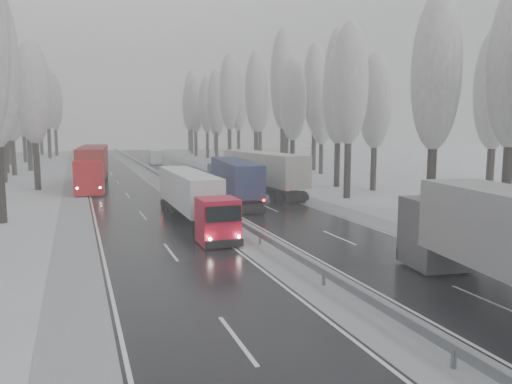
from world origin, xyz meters
TOP-DOWN VIEW (x-y plane):
  - ground at (0.00, 0.00)m, footprint 260.00×260.00m
  - carriageway_right at (5.25, 30.00)m, footprint 7.50×200.00m
  - carriageway_left at (-5.25, 30.00)m, footprint 7.50×200.00m
  - median_slush at (0.00, 30.00)m, footprint 3.00×200.00m
  - shoulder_right at (10.20, 30.00)m, footprint 2.40×200.00m
  - shoulder_left at (-10.20, 30.00)m, footprint 2.40×200.00m
  - median_guardrail at (0.00, 29.99)m, footprint 0.12×200.00m
  - tree_16 at (15.04, 15.67)m, footprint 3.60×3.60m
  - tree_17 at (24.68, 19.67)m, footprint 3.60×3.60m
  - tree_18 at (14.51, 27.03)m, footprint 3.60×3.60m
  - tree_19 at (20.02, 31.03)m, footprint 3.60×3.60m
  - tree_20 at (17.90, 35.17)m, footprint 3.60×3.60m
  - tree_21 at (20.12, 39.17)m, footprint 3.60×3.60m
  - tree_22 at (17.02, 45.60)m, footprint 3.60×3.60m
  - tree_23 at (23.31, 49.60)m, footprint 3.60×3.60m
  - tree_24 at (17.90, 51.02)m, footprint 3.60×3.60m
  - tree_25 at (24.81, 55.02)m, footprint 3.60×3.60m
  - tree_26 at (17.56, 61.27)m, footprint 3.60×3.60m
  - tree_27 at (24.72, 65.27)m, footprint 3.60×3.60m
  - tree_28 at (16.34, 71.95)m, footprint 3.60×3.60m
  - tree_29 at (23.71, 75.95)m, footprint 3.60×3.60m
  - tree_30 at (16.56, 81.70)m, footprint 3.60×3.60m
  - tree_31 at (22.48, 85.70)m, footprint 3.60×3.60m
  - tree_32 at (16.63, 89.21)m, footprint 3.60×3.60m
  - tree_33 at (19.77, 93.21)m, footprint 3.60×3.60m
  - tree_34 at (15.73, 96.32)m, footprint 3.60×3.60m
  - tree_35 at (24.94, 100.32)m, footprint 3.60×3.60m
  - tree_36 at (17.04, 106.16)m, footprint 3.60×3.60m
  - tree_37 at (24.02, 110.16)m, footprint 3.60×3.60m
  - tree_38 at (18.73, 116.73)m, footprint 3.60×3.60m
  - tree_39 at (21.55, 120.73)m, footprint 3.60×3.60m
  - tree_62 at (-13.94, 43.73)m, footprint 3.60×3.60m
  - tree_66 at (-18.16, 62.35)m, footprint 3.60×3.60m
  - tree_67 at (-19.54, 66.35)m, footprint 3.60×3.60m
  - tree_68 at (-16.58, 69.11)m, footprint 3.60×3.60m
  - tree_70 at (-16.33, 79.19)m, footprint 3.60×3.60m
  - tree_71 at (-21.09, 83.19)m, footprint 3.60×3.60m
  - tree_72 at (-18.93, 88.54)m, footprint 3.60×3.60m
  - tree_73 at (-21.82, 92.54)m, footprint 3.60×3.60m
  - tree_74 at (-15.07, 99.33)m, footprint 3.60×3.60m
  - tree_75 at (-24.20, 103.33)m, footprint 3.60×3.60m
  - tree_76 at (-14.05, 108.72)m, footprint 3.60×3.60m
  - tree_77 at (-19.66, 112.72)m, footprint 3.60×3.60m
  - tree_78 at (-17.56, 115.31)m, footprint 3.60×3.60m
  - tree_79 at (-20.33, 119.31)m, footprint 3.60×3.60m
  - truck_blue_box at (3.37, 28.23)m, footprint 3.95×15.19m
  - truck_cream_box at (7.32, 32.32)m, footprint 4.52×16.92m
  - box_truck_distant at (3.59, 76.01)m, footprint 2.63×6.93m
  - truck_red_white at (-2.37, 19.43)m, footprint 2.31×14.15m
  - truck_red_red at (-8.19, 43.79)m, footprint 4.33×17.91m

SIDE VIEW (x-z plane):
  - ground at x=0.00m, z-range 0.00..0.00m
  - carriageway_right at x=5.25m, z-range 0.00..0.03m
  - carriageway_left at x=-5.25m, z-range 0.00..0.03m
  - median_slush at x=0.00m, z-range 0.00..0.04m
  - shoulder_right at x=10.20m, z-range 0.00..0.04m
  - shoulder_left at x=-10.20m, z-range 0.00..0.04m
  - median_guardrail at x=0.00m, z-range 0.22..0.98m
  - box_truck_distant at x=3.59m, z-range 0.02..2.56m
  - truck_red_white at x=-2.37m, z-range 0.30..3.93m
  - truck_blue_box at x=3.37m, z-range 0.32..4.18m
  - truck_cream_box at x=7.32m, z-range 0.36..4.66m
  - truck_red_red at x=-8.19m, z-range 0.38..4.94m
  - tree_23 at x=23.31m, z-range 1.99..15.54m
  - tree_77 at x=-19.66m, z-range 2.10..16.42m
  - tree_33 at x=19.77m, z-range 2.10..16.42m
  - tree_19 at x=20.02m, z-range 2.13..16.70m
  - tree_72 at x=-18.93m, z-range 2.21..17.31m
  - tree_66 at x=-18.16m, z-range 2.22..17.45m
  - tree_17 at x=24.68m, z-range 2.27..17.80m
  - tree_20 at x=17.90m, z-range 2.29..18.00m
  - tree_22 at x=17.02m, z-range 2.31..18.17m
  - tree_62 at x=-13.94m, z-range 2.34..18.38m
  - tree_39 at x=21.55m, z-range 2.36..18.54m
  - tree_37 at x=24.02m, z-range 2.38..18.75m
  - tree_16 at x=15.04m, z-range 2.40..18.93m
  - tree_18 at x=14.51m, z-range 2.41..18.99m
  - tree_68 at x=-16.58m, z-range 2.42..19.07m
  - tree_79 at x=-20.33m, z-range 2.48..19.54m
  - tree_70 at x=-16.33m, z-range 2.48..19.57m
  - tree_67 at x=-19.54m, z-range 2.48..19.58m
  - tree_73 at x=-21.82m, z-range 2.50..19.72m
  - tree_32 at x=16.63m, z-range 2.51..19.85m
  - tree_27 at x=24.72m, z-range 2.55..20.17m
  - tree_34 at x=15.73m, z-range 2.55..20.19m
  - tree_30 at x=16.56m, z-range 2.59..20.45m
  - tree_38 at x=18.73m, z-range 2.60..20.58m
  - tree_29 at x=23.71m, z-range 2.62..20.73m
  - tree_35 at x=24.94m, z-range 2.64..20.89m
  - tree_76 at x=-14.05m, z-range 2.68..21.23m
  - tree_31 at x=22.48m, z-range 2.68..21.26m
  - tree_75 at x=-24.20m, z-range 2.69..21.29m
  - tree_21 at x=20.12m, z-range 2.69..21.31m
  - tree_26 at x=17.56m, z-range 2.71..21.49m
  - tree_25 at x=24.81m, z-range 2.80..22.24m
  - tree_78 at x=-17.56m, z-range 2.81..22.37m
  - tree_71 at x=-21.09m, z-range 2.82..22.43m
  - tree_28 at x=16.34m, z-range 2.82..22.45m
  - tree_74 at x=-15.07m, z-range 2.83..22.52m
  - tree_36 at x=17.04m, z-range 2.91..23.13m
  - tree_24 at x=17.90m, z-range 2.94..23.43m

